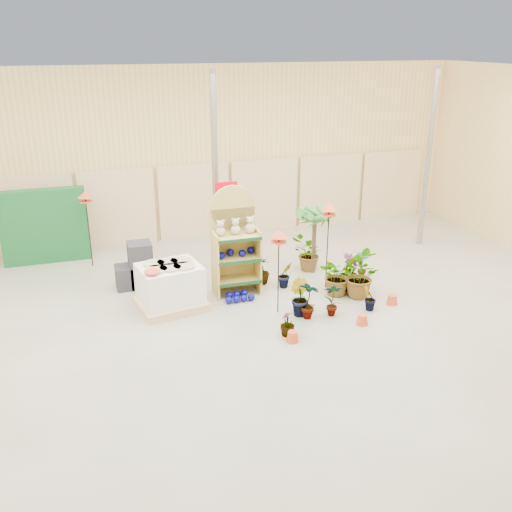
{
  "coord_description": "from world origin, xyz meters",
  "views": [
    {
      "loc": [
        -3.02,
        -8.65,
        5.1
      ],
      "look_at": [
        0.3,
        1.5,
        1.0
      ],
      "focal_mm": 40.0,
      "sensor_mm": 36.0,
      "label": 1
    }
  ],
  "objects_px": {
    "pallet_stack": "(170,287)",
    "potted_plant_2": "(337,275)",
    "bird_table_front": "(279,236)",
    "display_shelf": "(234,244)"
  },
  "relations": [
    {
      "from": "potted_plant_2",
      "to": "display_shelf",
      "type": "bearing_deg",
      "value": 156.29
    },
    {
      "from": "pallet_stack",
      "to": "bird_table_front",
      "type": "relative_size",
      "value": 0.83
    },
    {
      "from": "display_shelf",
      "to": "pallet_stack",
      "type": "bearing_deg",
      "value": -161.77
    },
    {
      "from": "display_shelf",
      "to": "pallet_stack",
      "type": "relative_size",
      "value": 1.59
    },
    {
      "from": "display_shelf",
      "to": "potted_plant_2",
      "type": "bearing_deg",
      "value": -22.24
    },
    {
      "from": "bird_table_front",
      "to": "pallet_stack",
      "type": "bearing_deg",
      "value": 156.42
    },
    {
      "from": "pallet_stack",
      "to": "potted_plant_2",
      "type": "bearing_deg",
      "value": -16.51
    },
    {
      "from": "display_shelf",
      "to": "potted_plant_2",
      "type": "relative_size",
      "value": 2.62
    },
    {
      "from": "display_shelf",
      "to": "potted_plant_2",
      "type": "distance_m",
      "value": 2.26
    },
    {
      "from": "pallet_stack",
      "to": "bird_table_front",
      "type": "bearing_deg",
      "value": -32.94
    }
  ]
}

